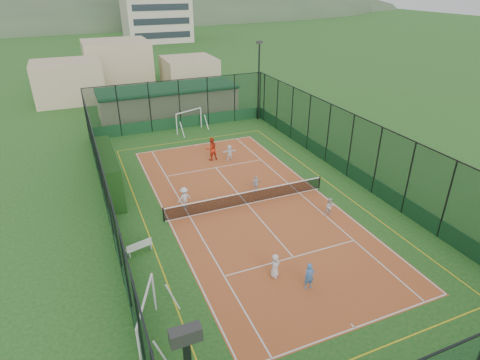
% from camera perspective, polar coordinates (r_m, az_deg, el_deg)
% --- Properties ---
extents(ground, '(300.00, 300.00, 0.00)m').
position_cam_1_polar(ground, '(27.64, 1.01, -3.44)').
color(ground, '#1B4F1C').
rests_on(ground, ground).
extents(court_slab, '(11.17, 23.97, 0.01)m').
position_cam_1_polar(court_slab, '(27.64, 1.01, -3.43)').
color(court_slab, '#A25224').
rests_on(court_slab, ground).
extents(tennis_net, '(11.67, 0.12, 1.06)m').
position_cam_1_polar(tennis_net, '(27.38, 1.02, -2.48)').
color(tennis_net, black).
rests_on(tennis_net, ground).
extents(perimeter_fence, '(18.12, 34.12, 5.00)m').
position_cam_1_polar(perimeter_fence, '(26.47, 1.06, 1.24)').
color(perimeter_fence, black).
rests_on(perimeter_fence, ground).
extents(floodlight_ne, '(0.60, 0.26, 8.25)m').
position_cam_1_polar(floodlight_ne, '(43.67, 2.67, 13.81)').
color(floodlight_ne, black).
rests_on(floodlight_ne, ground).
extents(clubhouse, '(15.20, 7.20, 3.15)m').
position_cam_1_polar(clubhouse, '(46.55, -10.15, 11.01)').
color(clubhouse, tan).
rests_on(clubhouse, ground).
extents(distant_hills, '(200.00, 60.00, 24.00)m').
position_cam_1_polar(distant_hills, '(172.65, -20.92, 20.57)').
color(distant_hills, '#384C33').
rests_on(distant_hills, ground).
extents(hedge_left, '(1.05, 7.01, 3.06)m').
position_cam_1_polar(hedge_left, '(30.05, -18.04, 1.06)').
color(hedge_left, black).
rests_on(hedge_left, ground).
extents(white_bench, '(1.55, 0.79, 0.84)m').
position_cam_1_polar(white_bench, '(23.54, -14.15, -9.13)').
color(white_bench, white).
rests_on(white_bench, ground).
extents(futsal_goal_near, '(3.39, 2.11, 2.11)m').
position_cam_1_polar(futsal_goal_near, '(18.35, -13.06, -18.60)').
color(futsal_goal_near, white).
rests_on(futsal_goal_near, ground).
extents(futsal_goal_far, '(3.36, 2.14, 2.10)m').
position_cam_1_polar(futsal_goal_far, '(41.08, -7.25, 8.33)').
color(futsal_goal_far, white).
rests_on(futsal_goal_far, ground).
extents(child_near_left, '(0.78, 0.76, 1.35)m').
position_cam_1_polar(child_near_left, '(21.16, 5.00, -12.04)').
color(child_near_left, silver).
rests_on(child_near_left, court_slab).
extents(child_near_mid, '(0.55, 0.38, 1.45)m').
position_cam_1_polar(child_near_mid, '(20.66, 9.83, -13.33)').
color(child_near_mid, '#447AC1').
rests_on(child_near_mid, court_slab).
extents(child_near_right, '(0.62, 0.49, 1.25)m').
position_cam_1_polar(child_near_right, '(26.72, 12.68, -3.74)').
color(child_near_right, silver).
rests_on(child_near_right, court_slab).
extents(child_far_left, '(1.09, 0.79, 1.52)m').
position_cam_1_polar(child_far_left, '(27.10, -7.93, -2.51)').
color(child_far_left, silver).
rests_on(child_far_left, court_slab).
extents(child_far_right, '(0.77, 0.37, 1.28)m').
position_cam_1_polar(child_far_right, '(28.92, 2.28, -0.54)').
color(child_far_right, silver).
rests_on(child_far_right, court_slab).
extents(child_far_back, '(1.32, 0.56, 1.38)m').
position_cam_1_polar(child_far_back, '(34.02, -1.49, 3.93)').
color(child_far_back, white).
rests_on(child_far_back, court_slab).
extents(coach, '(1.05, 0.86, 2.01)m').
position_cam_1_polar(coach, '(34.05, -4.08, 4.46)').
color(coach, red).
rests_on(coach, court_slab).
extents(tennis_balls, '(4.62, 0.90, 0.07)m').
position_cam_1_polar(tennis_balls, '(28.51, -2.04, -2.34)').
color(tennis_balls, '#CCE033').
rests_on(tennis_balls, court_slab).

